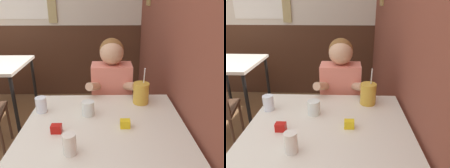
% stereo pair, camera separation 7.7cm
% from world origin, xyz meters
% --- Properties ---
extents(brick_wall_right, '(0.08, 4.57, 2.70)m').
position_xyz_m(brick_wall_right, '(1.46, 1.28, 1.35)').
color(brick_wall_right, brown).
rests_on(brick_wall_right, ground_plane).
extents(back_wall, '(5.86, 0.09, 2.70)m').
position_xyz_m(back_wall, '(-0.01, 2.60, 1.36)').
color(back_wall, beige).
rests_on(back_wall, ground_plane).
extents(main_table, '(0.99, 0.87, 0.76)m').
position_xyz_m(main_table, '(0.91, 0.43, 0.69)').
color(main_table, beige).
rests_on(main_table, ground_plane).
extents(person_seated, '(0.42, 0.40, 1.18)m').
position_xyz_m(person_seated, '(0.97, 1.03, 0.62)').
color(person_seated, '#EA7F6B').
rests_on(person_seated, ground_plane).
extents(cocktail_pitcher, '(0.12, 0.12, 0.27)m').
position_xyz_m(cocktail_pitcher, '(1.18, 0.72, 0.84)').
color(cocktail_pitcher, gold).
rests_on(cocktail_pitcher, main_table).
extents(glass_near_pitcher, '(0.07, 0.07, 0.11)m').
position_xyz_m(glass_near_pitcher, '(0.48, 0.60, 0.81)').
color(glass_near_pitcher, silver).
rests_on(glass_near_pitcher, main_table).
extents(glass_center, '(0.08, 0.08, 0.10)m').
position_xyz_m(glass_center, '(0.80, 0.55, 0.81)').
color(glass_center, silver).
rests_on(glass_center, main_table).
extents(glass_far_side, '(0.07, 0.07, 0.11)m').
position_xyz_m(glass_far_side, '(0.74, 0.17, 0.82)').
color(glass_far_side, silver).
rests_on(glass_far_side, main_table).
extents(condiment_ketchup, '(0.06, 0.04, 0.05)m').
position_xyz_m(condiment_ketchup, '(0.63, 0.35, 0.78)').
color(condiment_ketchup, '#B7140F').
rests_on(condiment_ketchup, main_table).
extents(condiment_mustard, '(0.06, 0.04, 0.05)m').
position_xyz_m(condiment_mustard, '(1.03, 0.40, 0.78)').
color(condiment_mustard, yellow).
rests_on(condiment_mustard, main_table).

